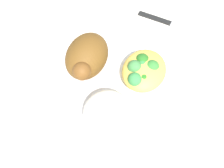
{
  "coord_description": "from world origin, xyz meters",
  "views": [
    {
      "loc": [
        0.28,
        0.12,
        0.52
      ],
      "look_at": [
        0.0,
        0.0,
        0.03
      ],
      "focal_mm": 47.78,
      "sensor_mm": 36.0,
      "label": 1
    }
  ],
  "objects": [
    {
      "name": "ground_plane",
      "position": [
        0.0,
        0.0,
        0.0
      ],
      "size": [
        2.0,
        2.0,
        0.0
      ],
      "primitive_type": "plane",
      "color": "silver"
    },
    {
      "name": "mac_cheese_with_broccoli",
      "position": [
        -0.05,
        0.05,
        0.04
      ],
      "size": [
        0.1,
        0.08,
        0.05
      ],
      "color": "#E5C04D",
      "rests_on": "plate"
    },
    {
      "name": "roasted_chicken",
      "position": [
        -0.02,
        -0.06,
        0.05
      ],
      "size": [
        0.11,
        0.08,
        0.08
      ],
      "color": "brown",
      "rests_on": "plate"
    },
    {
      "name": "rice_pile",
      "position": [
        0.07,
        0.02,
        0.04
      ],
      "size": [
        0.09,
        0.09,
        0.04
      ],
      "primitive_type": "ellipsoid",
      "color": "white",
      "rests_on": "plate"
    },
    {
      "name": "fork",
      "position": [
        -0.19,
        0.04,
        0.0
      ],
      "size": [
        0.02,
        0.14,
        0.01
      ],
      "color": "silver",
      "rests_on": "ground_plane"
    },
    {
      "name": "knife",
      "position": [
        -0.22,
        0.06,
        0.0
      ],
      "size": [
        0.02,
        0.19,
        0.01
      ],
      "color": "black",
      "rests_on": "ground_plane"
    },
    {
      "name": "plate",
      "position": [
        0.0,
        0.0,
        0.01
      ],
      "size": [
        0.29,
        0.29,
        0.02
      ],
      "color": "white",
      "rests_on": "ground_plane"
    }
  ]
}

